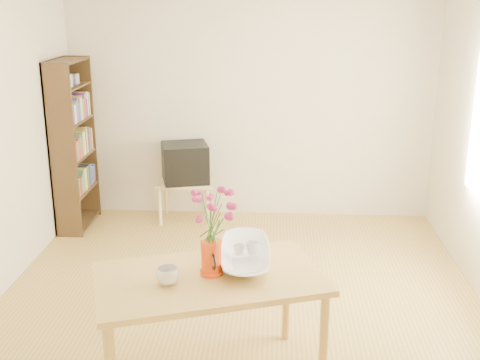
# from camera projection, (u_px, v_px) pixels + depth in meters

# --- Properties ---
(room) EXTENTS (4.50, 4.50, 4.50)m
(room) POSITION_uv_depth(u_px,v_px,m) (242.00, 153.00, 4.44)
(room) COLOR #AB853C
(room) RESTS_ON ground
(table) EXTENTS (1.58, 1.21, 0.75)m
(table) POSITION_uv_depth(u_px,v_px,m) (209.00, 288.00, 3.76)
(table) COLOR #C19342
(table) RESTS_ON ground
(tv_stand) EXTENTS (0.60, 0.45, 0.46)m
(tv_stand) POSITION_uv_depth(u_px,v_px,m) (186.00, 187.00, 6.63)
(tv_stand) COLOR #D7BF79
(tv_stand) RESTS_ON ground
(bookshelf) EXTENTS (0.28, 0.70, 1.80)m
(bookshelf) POSITION_uv_depth(u_px,v_px,m) (74.00, 151.00, 6.35)
(bookshelf) COLOR #312010
(bookshelf) RESTS_ON ground
(pitcher) EXTENTS (0.15, 0.22, 0.22)m
(pitcher) POSITION_uv_depth(u_px,v_px,m) (211.00, 259.00, 3.74)
(pitcher) COLOR #DA3E0C
(pitcher) RESTS_ON table
(flowers) EXTENTS (0.25, 0.25, 0.36)m
(flowers) POSITION_uv_depth(u_px,v_px,m) (211.00, 216.00, 3.65)
(flowers) COLOR #CB2F79
(flowers) RESTS_ON pitcher
(mug) EXTENTS (0.19, 0.19, 0.11)m
(mug) POSITION_uv_depth(u_px,v_px,m) (168.00, 276.00, 3.62)
(mug) COLOR white
(mug) RESTS_ON table
(bowl) EXTENTS (0.52, 0.52, 0.46)m
(bowl) POSITION_uv_depth(u_px,v_px,m) (245.00, 227.00, 3.89)
(bowl) COLOR white
(bowl) RESTS_ON table
(teacup_a) EXTENTS (0.08, 0.08, 0.06)m
(teacup_a) POSITION_uv_depth(u_px,v_px,m) (239.00, 234.00, 3.90)
(teacup_a) COLOR white
(teacup_a) RESTS_ON bowl
(teacup_b) EXTENTS (0.09, 0.09, 0.07)m
(teacup_b) POSITION_uv_depth(u_px,v_px,m) (252.00, 233.00, 3.92)
(teacup_b) COLOR white
(teacup_b) RESTS_ON bowl
(television) EXTENTS (0.58, 0.55, 0.42)m
(television) POSITION_uv_depth(u_px,v_px,m) (185.00, 162.00, 6.56)
(television) COLOR black
(television) RESTS_ON tv_stand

